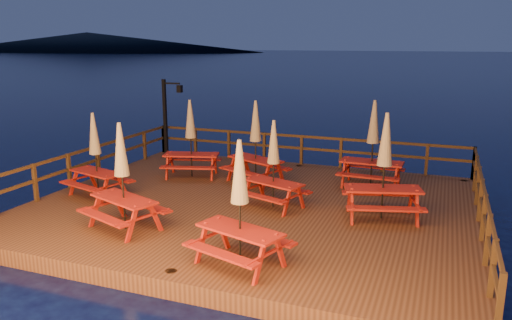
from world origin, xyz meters
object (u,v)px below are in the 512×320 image
object	(u,v)px
lamp_post	(168,110)
picnic_table_2	(384,165)
picnic_table_0	(191,137)
picnic_table_1	(122,175)

from	to	relation	value
lamp_post	picnic_table_2	distance (m)	10.03
lamp_post	picnic_table_2	world-z (taller)	lamp_post
picnic_table_0	picnic_table_1	distance (m)	4.93
picnic_table_0	picnic_table_2	distance (m)	6.79
lamp_post	picnic_table_2	xyz separation A→B (m)	(8.91, -4.58, -0.37)
picnic_table_2	picnic_table_1	bearing A→B (deg)	-168.88
lamp_post	picnic_table_0	xyz separation A→B (m)	(2.40, -2.66, -0.45)
lamp_post	picnic_table_0	distance (m)	3.61
picnic_table_1	picnic_table_2	distance (m)	6.45
picnic_table_0	picnic_table_1	xyz separation A→B (m)	(0.77, -4.87, 0.01)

